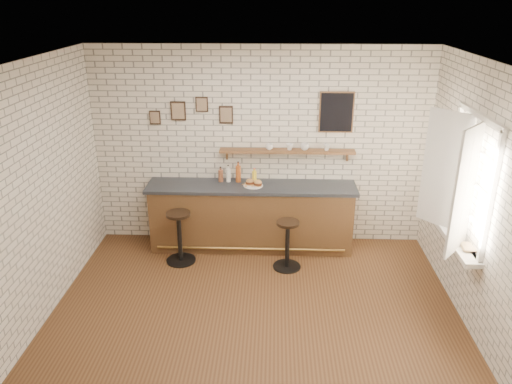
% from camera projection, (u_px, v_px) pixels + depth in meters
% --- Properties ---
extents(ground, '(5.00, 5.00, 0.00)m').
position_uv_depth(ground, '(255.00, 311.00, 6.16)').
color(ground, brown).
rests_on(ground, ground).
extents(bar_counter, '(3.10, 0.65, 1.01)m').
position_uv_depth(bar_counter, '(251.00, 216.00, 7.55)').
color(bar_counter, brown).
rests_on(bar_counter, ground).
extents(sandwich_plate, '(0.28, 0.28, 0.01)m').
position_uv_depth(sandwich_plate, '(253.00, 186.00, 7.34)').
color(sandwich_plate, white).
rests_on(sandwich_plate, bar_counter).
extents(ciabatta_sandwich, '(0.27, 0.20, 0.08)m').
position_uv_depth(ciabatta_sandwich, '(254.00, 183.00, 7.32)').
color(ciabatta_sandwich, tan).
rests_on(ciabatta_sandwich, sandwich_plate).
extents(potato_chips, '(0.26, 0.18, 0.00)m').
position_uv_depth(potato_chips, '(251.00, 185.00, 7.34)').
color(potato_chips, '#E09E4F').
rests_on(potato_chips, sandwich_plate).
extents(bitters_bottle_brown, '(0.07, 0.07, 0.23)m').
position_uv_depth(bitters_bottle_brown, '(221.00, 176.00, 7.48)').
color(bitters_bottle_brown, brown).
rests_on(bitters_bottle_brown, bar_counter).
extents(bitters_bottle_white, '(0.07, 0.07, 0.26)m').
position_uv_depth(bitters_bottle_white, '(228.00, 175.00, 7.47)').
color(bitters_bottle_white, white).
rests_on(bitters_bottle_white, bar_counter).
extents(bitters_bottle_amber, '(0.08, 0.08, 0.32)m').
position_uv_depth(bitters_bottle_amber, '(238.00, 174.00, 7.46)').
color(bitters_bottle_amber, '#B0501C').
rests_on(bitters_bottle_amber, bar_counter).
extents(condiment_bottle_yellow, '(0.07, 0.07, 0.22)m').
position_uv_depth(condiment_bottle_yellow, '(254.00, 176.00, 7.46)').
color(condiment_bottle_yellow, yellow).
rests_on(condiment_bottle_yellow, bar_counter).
extents(bar_stool_left, '(0.43, 0.43, 0.77)m').
position_uv_depth(bar_stool_left, '(180.00, 235.00, 7.16)').
color(bar_stool_left, black).
rests_on(bar_stool_left, ground).
extents(bar_stool_right, '(0.40, 0.40, 0.72)m').
position_uv_depth(bar_stool_right, '(287.00, 243.00, 7.01)').
color(bar_stool_right, black).
rests_on(bar_stool_right, ground).
extents(wall_shelf, '(2.00, 0.18, 0.18)m').
position_uv_depth(wall_shelf, '(287.00, 151.00, 7.36)').
color(wall_shelf, brown).
rests_on(wall_shelf, ground).
extents(shelf_cup_a, '(0.14, 0.14, 0.09)m').
position_uv_depth(shelf_cup_a, '(269.00, 147.00, 7.35)').
color(shelf_cup_a, white).
rests_on(shelf_cup_a, wall_shelf).
extents(shelf_cup_b, '(0.14, 0.14, 0.09)m').
position_uv_depth(shelf_cup_b, '(290.00, 147.00, 7.33)').
color(shelf_cup_b, white).
rests_on(shelf_cup_b, wall_shelf).
extents(shelf_cup_c, '(0.15, 0.15, 0.10)m').
position_uv_depth(shelf_cup_c, '(305.00, 147.00, 7.32)').
color(shelf_cup_c, white).
rests_on(shelf_cup_c, wall_shelf).
extents(shelf_cup_d, '(0.13, 0.13, 0.09)m').
position_uv_depth(shelf_cup_d, '(327.00, 147.00, 7.31)').
color(shelf_cup_d, white).
rests_on(shelf_cup_d, wall_shelf).
extents(back_wall_decor, '(2.96, 0.02, 0.56)m').
position_uv_depth(back_wall_decor, '(276.00, 112.00, 7.23)').
color(back_wall_decor, black).
rests_on(back_wall_decor, ground).
extents(window_sill, '(0.20, 1.35, 0.06)m').
position_uv_depth(window_sill, '(454.00, 238.00, 6.02)').
color(window_sill, white).
rests_on(window_sill, ground).
extents(casement_window, '(0.40, 1.30, 1.56)m').
position_uv_depth(casement_window, '(460.00, 180.00, 5.74)').
color(casement_window, white).
rests_on(casement_window, ground).
extents(book_lower, '(0.19, 0.23, 0.02)m').
position_uv_depth(book_lower, '(461.00, 247.00, 5.74)').
color(book_lower, tan).
rests_on(book_lower, window_sill).
extents(book_upper, '(0.18, 0.24, 0.02)m').
position_uv_depth(book_upper, '(462.00, 246.00, 5.70)').
color(book_upper, tan).
rests_on(book_upper, book_lower).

